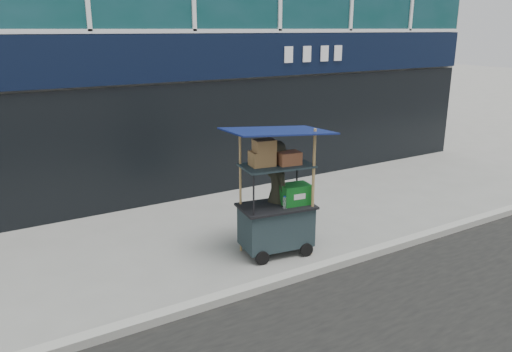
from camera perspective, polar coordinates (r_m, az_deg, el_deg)
ground at (r=7.67m, az=6.26°, el=-10.30°), size 80.00×80.00×0.00m
curb at (r=7.51m, az=7.22°, el=-10.46°), size 80.00×0.18×0.12m
vendor_cart at (r=7.83m, az=2.44°, el=-3.85°), size 1.67×1.29×2.07m
vendor_man at (r=7.98m, az=2.46°, el=-2.18°), size 0.54×0.72×1.79m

